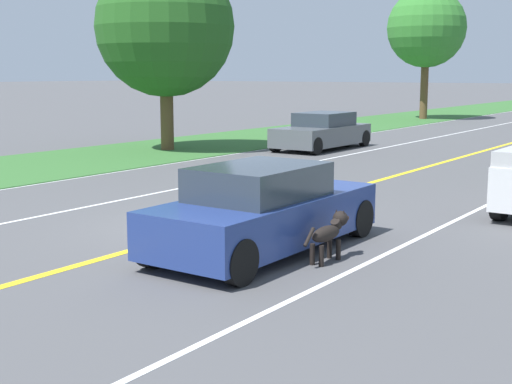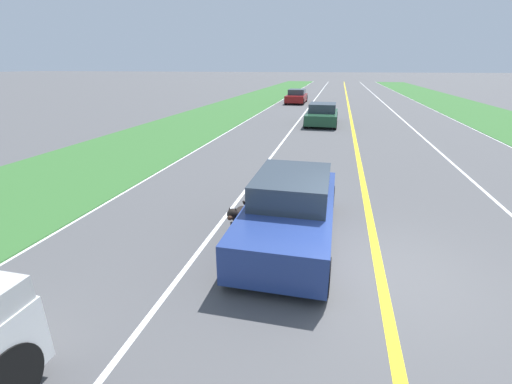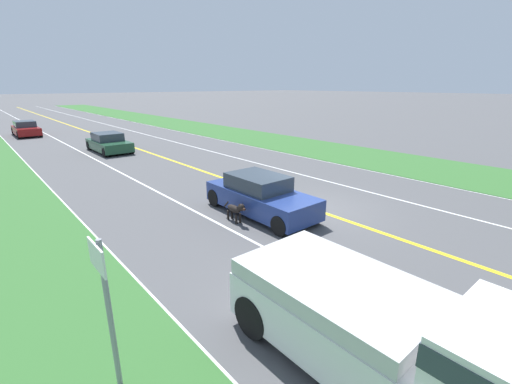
# 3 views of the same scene
# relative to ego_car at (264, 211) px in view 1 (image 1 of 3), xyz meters

# --- Properties ---
(ground_plane) EXTENTS (400.00, 400.00, 0.00)m
(ground_plane) POSITION_rel_ego_car_xyz_m (-1.79, 0.96, -0.66)
(ground_plane) COLOR #4C4C4F
(centre_divider_line) EXTENTS (0.18, 160.00, 0.01)m
(centre_divider_line) POSITION_rel_ego_car_xyz_m (-1.79, 0.96, -0.66)
(centre_divider_line) COLOR yellow
(centre_divider_line) RESTS_ON ground
(lane_dash_same_dir) EXTENTS (0.10, 160.00, 0.01)m
(lane_dash_same_dir) POSITION_rel_ego_car_xyz_m (1.71, 0.96, -0.66)
(lane_dash_same_dir) COLOR white
(lane_dash_same_dir) RESTS_ON ground
(lane_dash_oncoming) EXTENTS (0.10, 160.00, 0.01)m
(lane_dash_oncoming) POSITION_rel_ego_car_xyz_m (-5.29, 0.96, -0.66)
(lane_dash_oncoming) COLOR white
(lane_dash_oncoming) RESTS_ON ground
(ego_car) EXTENTS (1.80, 4.44, 1.41)m
(ego_car) POSITION_rel_ego_car_xyz_m (0.00, 0.00, 0.00)
(ego_car) COLOR navy
(ego_car) RESTS_ON ground
(dog) EXTENTS (0.27, 1.24, 0.75)m
(dog) POSITION_rel_ego_car_xyz_m (1.16, 0.08, -0.21)
(dog) COLOR black
(dog) RESTS_ON ground
(oncoming_car) EXTENTS (1.91, 4.58, 1.38)m
(oncoming_car) POSITION_rel_ego_car_xyz_m (-7.07, 14.28, -0.02)
(oncoming_car) COLOR #51565B
(oncoming_car) RESTS_ON ground
(roadside_tree_left_near) EXTENTS (5.07, 5.07, 7.03)m
(roadside_tree_left_near) POSITION_rel_ego_car_xyz_m (-11.54, 10.54, 3.82)
(roadside_tree_left_near) COLOR brown
(roadside_tree_left_near) RESTS_ON ground
(roadside_tree_left_far) EXTENTS (4.81, 4.81, 7.98)m
(roadside_tree_left_far) POSITION_rel_ego_car_xyz_m (-10.68, 33.34, 4.89)
(roadside_tree_left_far) COLOR brown
(roadside_tree_left_far) RESTS_ON ground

